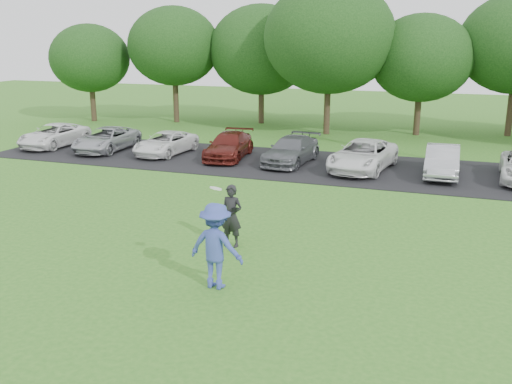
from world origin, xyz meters
TOP-DOWN VIEW (x-y plane):
  - ground at (0.00, 0.00)m, footprint 100.00×100.00m
  - parking_lot at (0.00, 13.00)m, footprint 32.00×6.50m
  - frisbee_player at (0.30, -0.06)m, footprint 1.33×0.83m
  - camera_bystander at (-0.35, 2.50)m, footprint 0.66×0.47m
  - parked_cars at (-0.72, 12.97)m, footprint 30.57×4.94m
  - tree_row at (1.51, 22.76)m, footprint 42.39×9.85m

SIDE VIEW (x-z plane):
  - ground at x=0.00m, z-range 0.00..0.00m
  - parking_lot at x=0.00m, z-range 0.00..0.03m
  - parked_cars at x=-0.72m, z-range -0.02..1.24m
  - camera_bystander at x=-0.35m, z-range 0.00..1.71m
  - frisbee_player at x=0.30m, z-range -0.20..2.19m
  - tree_row at x=1.51m, z-range 0.59..9.23m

